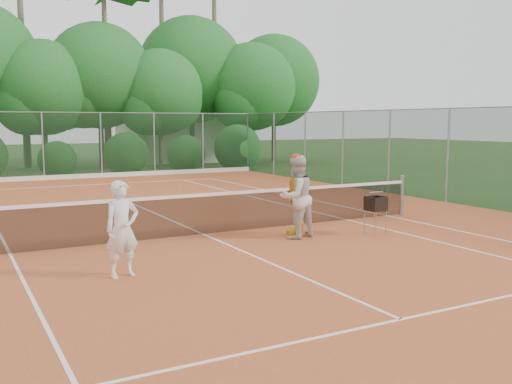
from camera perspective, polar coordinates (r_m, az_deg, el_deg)
ground at (r=13.11m, az=-5.14°, el=-4.39°), size 120.00×120.00×0.00m
clay_court at (r=13.11m, az=-5.14°, el=-4.34°), size 18.00×36.00×0.02m
club_building at (r=38.49m, az=-7.12°, el=5.34°), size 8.00×5.00×3.00m
tennis_net at (r=13.01m, az=-5.16°, el=-2.09°), size 11.97×0.10×1.10m
player_white at (r=9.70m, az=-13.25°, el=-3.62°), size 0.64×0.48×1.61m
player_center_grp at (r=12.62m, az=4.03°, el=-0.46°), size 1.02×0.87×1.87m
player_yellow at (r=12.98m, az=4.13°, el=-0.43°), size 0.63×1.11×1.78m
ball_hopper at (r=13.27m, az=11.88°, el=-1.22°), size 0.38×0.38×0.88m
stray_ball_a at (r=22.84m, az=-16.00°, el=0.37°), size 0.07×0.07×0.07m
stray_ball_b at (r=22.97m, az=-12.50°, el=0.52°), size 0.07×0.07×0.07m
stray_ball_c at (r=23.01m, az=-7.70°, el=0.63°), size 0.07×0.07×0.07m
court_markings at (r=13.10m, az=-5.14°, el=-4.29°), size 11.03×23.83×0.01m
fence_back at (r=27.30m, az=-17.86°, el=4.44°), size 18.07×0.07×3.00m
tropical_treeline at (r=32.78m, az=-17.34°, el=11.12°), size 32.10×8.49×15.03m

